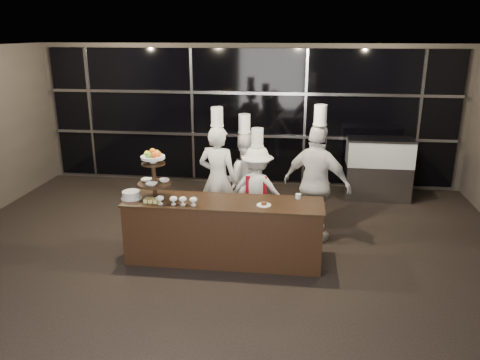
# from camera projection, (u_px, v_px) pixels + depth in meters

# --- Properties ---
(room) EXTENTS (10.00, 10.00, 10.00)m
(room) POSITION_uv_depth(u_px,v_px,m) (200.00, 192.00, 5.26)
(room) COLOR black
(room) RESTS_ON ground
(window_wall) EXTENTS (8.60, 0.10, 2.80)m
(window_wall) POSITION_uv_depth(u_px,v_px,m) (248.00, 116.00, 9.92)
(window_wall) COLOR black
(window_wall) RESTS_ON ground
(buffet_counter) EXTENTS (2.84, 0.74, 0.92)m
(buffet_counter) POSITION_uv_depth(u_px,v_px,m) (224.00, 231.00, 6.78)
(buffet_counter) COLOR black
(buffet_counter) RESTS_ON ground
(display_stand) EXTENTS (0.48, 0.48, 0.74)m
(display_stand) POSITION_uv_depth(u_px,v_px,m) (154.00, 170.00, 6.64)
(display_stand) COLOR black
(display_stand) RESTS_ON buffet_counter
(compotes) EXTENTS (0.59, 0.11, 0.12)m
(compotes) POSITION_uv_depth(u_px,v_px,m) (177.00, 199.00, 6.49)
(compotes) COLOR silver
(compotes) RESTS_ON buffet_counter
(layer_cake) EXTENTS (0.30, 0.30, 0.11)m
(layer_cake) POSITION_uv_depth(u_px,v_px,m) (131.00, 195.00, 6.74)
(layer_cake) COLOR white
(layer_cake) RESTS_ON buffet_counter
(pastry_squares) EXTENTS (0.20, 0.13, 0.05)m
(pastry_squares) POSITION_uv_depth(u_px,v_px,m) (151.00, 200.00, 6.60)
(pastry_squares) COLOR #DACB6A
(pastry_squares) RESTS_ON buffet_counter
(small_plate) EXTENTS (0.20, 0.20, 0.05)m
(small_plate) POSITION_uv_depth(u_px,v_px,m) (264.00, 204.00, 6.48)
(small_plate) COLOR white
(small_plate) RESTS_ON buffet_counter
(chef_cup) EXTENTS (0.08, 0.08, 0.07)m
(chef_cup) POSITION_uv_depth(u_px,v_px,m) (298.00, 196.00, 6.75)
(chef_cup) COLOR white
(chef_cup) RESTS_ON buffet_counter
(display_case) EXTENTS (1.28, 0.56, 1.24)m
(display_case) POSITION_uv_depth(u_px,v_px,m) (379.00, 166.00, 9.25)
(display_case) COLOR #A5A5AA
(display_case) RESTS_ON ground
(chef_a) EXTENTS (0.73, 0.56, 2.10)m
(chef_a) POSITION_uv_depth(u_px,v_px,m) (218.00, 178.00, 7.68)
(chef_a) COLOR silver
(chef_a) RESTS_ON ground
(chef_b) EXTENTS (0.89, 0.74, 1.95)m
(chef_b) POSITION_uv_depth(u_px,v_px,m) (244.00, 180.00, 7.87)
(chef_b) COLOR white
(chef_b) RESTS_ON ground
(chef_c) EXTENTS (1.00, 0.65, 1.76)m
(chef_c) POSITION_uv_depth(u_px,v_px,m) (257.00, 189.00, 7.70)
(chef_c) COLOR white
(chef_c) RESTS_ON ground
(chef_d) EXTENTS (1.20, 0.89, 2.19)m
(chef_d) POSITION_uv_depth(u_px,v_px,m) (317.00, 184.00, 7.27)
(chef_d) COLOR silver
(chef_d) RESTS_ON ground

